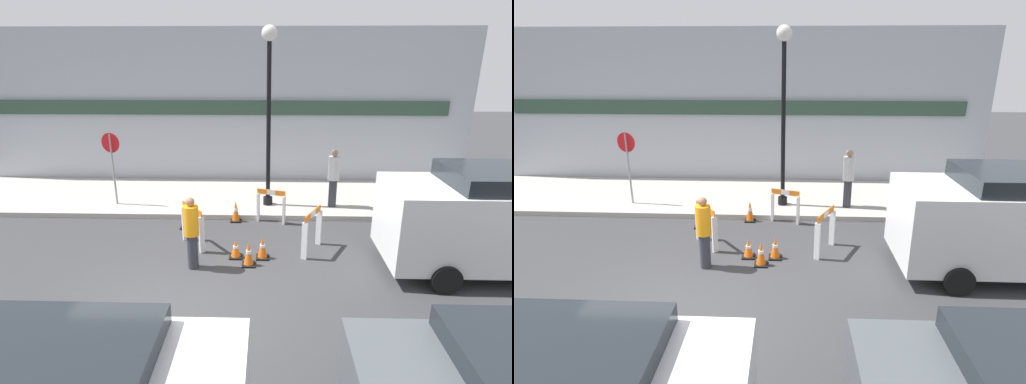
% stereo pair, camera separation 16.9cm
% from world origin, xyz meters
% --- Properties ---
extents(ground_plane, '(60.00, 60.00, 0.00)m').
position_xyz_m(ground_plane, '(0.00, 0.00, 0.00)').
color(ground_plane, '#38383A').
extents(sidewalk_slab, '(18.00, 3.66, 0.15)m').
position_xyz_m(sidewalk_slab, '(0.00, 6.33, 0.07)').
color(sidewalk_slab, '#ADA89E').
rests_on(sidewalk_slab, ground_plane).
extents(storefront_facade, '(18.00, 0.22, 5.50)m').
position_xyz_m(storefront_facade, '(0.00, 8.24, 2.75)').
color(storefront_facade, '#A3A8B2').
rests_on(storefront_facade, ground_plane).
extents(streetlamp_post, '(0.44, 0.44, 5.19)m').
position_xyz_m(streetlamp_post, '(1.78, 5.45, 3.48)').
color(streetlamp_post, black).
rests_on(streetlamp_post, sidewalk_slab).
extents(stop_sign, '(0.59, 0.16, 2.23)m').
position_xyz_m(stop_sign, '(-2.93, 5.35, 1.64)').
color(stop_sign, gray).
rests_on(stop_sign, sidewalk_slab).
extents(barricade_0, '(0.69, 0.83, 1.07)m').
position_xyz_m(barricade_0, '(-0.07, 2.78, 0.59)').
color(barricade_0, white).
rests_on(barricade_0, ground_plane).
extents(barricade_1, '(0.57, 0.92, 1.06)m').
position_xyz_m(barricade_1, '(2.85, 2.56, 0.58)').
color(barricade_1, white).
rests_on(barricade_1, ground_plane).
extents(barricade_2, '(0.82, 0.38, 0.98)m').
position_xyz_m(barricade_2, '(1.87, 4.35, 0.53)').
color(barricade_2, white).
rests_on(barricade_2, ground_plane).
extents(traffic_cone_0, '(0.30, 0.30, 0.66)m').
position_xyz_m(traffic_cone_0, '(-0.47, 3.88, 0.32)').
color(traffic_cone_0, black).
rests_on(traffic_cone_0, ground_plane).
extents(traffic_cone_1, '(0.30, 0.30, 0.57)m').
position_xyz_m(traffic_cone_1, '(1.36, 1.83, 0.28)').
color(traffic_cone_1, black).
rests_on(traffic_cone_1, ground_plane).
extents(traffic_cone_2, '(0.30, 0.30, 0.61)m').
position_xyz_m(traffic_cone_2, '(0.87, 4.40, 0.30)').
color(traffic_cone_2, black).
rests_on(traffic_cone_2, ground_plane).
extents(traffic_cone_3, '(0.30, 0.30, 0.54)m').
position_xyz_m(traffic_cone_3, '(1.66, 2.18, 0.26)').
color(traffic_cone_3, black).
rests_on(traffic_cone_3, ground_plane).
extents(traffic_cone_4, '(0.30, 0.30, 0.46)m').
position_xyz_m(traffic_cone_4, '(1.03, 2.19, 0.22)').
color(traffic_cone_4, black).
rests_on(traffic_cone_4, ground_plane).
extents(person_worker, '(0.46, 0.46, 1.67)m').
position_xyz_m(person_worker, '(0.12, 1.68, 0.90)').
color(person_worker, '#33333D').
rests_on(person_worker, ground_plane).
extents(person_pedestrian, '(0.43, 0.43, 1.77)m').
position_xyz_m(person_pedestrian, '(3.75, 5.34, 1.10)').
color(person_pedestrian, '#33333D').
rests_on(person_pedestrian, sidewalk_slab).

